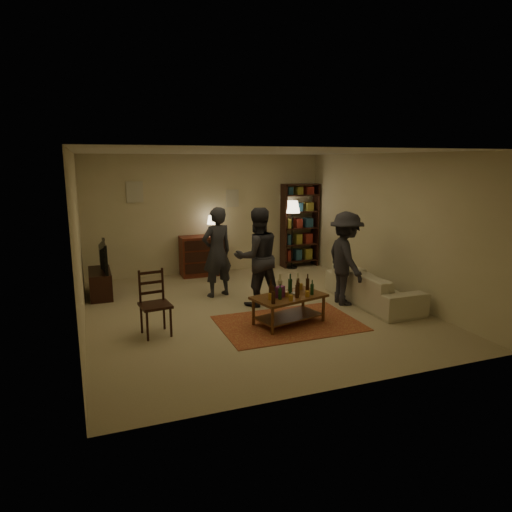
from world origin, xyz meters
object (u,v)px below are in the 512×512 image
floor_lamp (292,211)px  sofa (373,287)px  coffee_table (289,299)px  tv_stand (100,277)px  dresser (203,255)px  person_by_sofa (346,259)px  person_right (257,257)px  bookshelf (300,225)px  person_left (217,252)px  dining_chair (154,300)px

floor_lamp → sofa: (0.22, -3.05, -1.07)m
coffee_table → sofa: 1.95m
tv_stand → dresser: bearing=22.1°
floor_lamp → person_by_sofa: person_by_sofa is taller
sofa → person_right: (-2.01, 0.66, 0.58)m
person_by_sofa → dresser: bearing=39.7°
dresser → bookshelf: size_ratio=0.67×
dresser → person_by_sofa: 3.53m
coffee_table → person_left: size_ratio=0.74×
dining_chair → person_left: (1.42, 1.57, 0.33)m
dining_chair → person_by_sofa: (3.45, 0.29, 0.32)m
dining_chair → person_left: person_left is taller
coffee_table → tv_stand: tv_stand is taller
tv_stand → person_right: size_ratio=0.60×
person_right → person_by_sofa: bearing=159.2°
sofa → person_right: size_ratio=1.18×
coffee_table → dresser: (-0.50, 3.56, 0.06)m
floor_lamp → sofa: 3.24m
bookshelf → coffee_table: bearing=-118.1°
person_left → person_by_sofa: size_ratio=1.02×
dining_chair → person_right: size_ratio=0.57×
bookshelf → floor_lamp: size_ratio=1.24×
tv_stand → coffee_table: bearing=-43.9°
person_left → person_right: (0.53, -0.77, 0.02)m
tv_stand → person_right: (2.64, -1.54, 0.50)m
dresser → person_right: size_ratio=0.77×
tv_stand → bookshelf: size_ratio=0.52×
sofa → person_right: bearing=71.8°
dresser → person_by_sofa: size_ratio=0.81×
floor_lamp → person_left: 2.87m
tv_stand → person_by_sofa: bearing=-26.3°
coffee_table → person_left: bearing=108.9°
dining_chair → person_left: 2.14m
person_left → floor_lamp: bearing=-160.8°
dining_chair → person_by_sofa: 3.48m
bookshelf → person_left: bookshelf is taller
person_by_sofa → tv_stand: bearing=70.8°
person_by_sofa → person_right: bearing=78.5°
dresser → sofa: bearing=-52.5°
bookshelf → person_right: size_ratio=1.14×
sofa → person_by_sofa: (-0.50, 0.15, 0.54)m
coffee_table → person_right: bearing=96.0°
sofa → bookshelf: bearing=-0.8°
coffee_table → bookshelf: bearing=61.9°
tv_stand → person_by_sofa: size_ratio=0.63×
floor_lamp → person_right: bearing=-126.8°
dresser → person_right: (0.39, -2.45, 0.41)m
dresser → bookshelf: bookshelf is taller
bookshelf → person_by_sofa: 3.08m
coffee_table → bookshelf: bookshelf is taller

